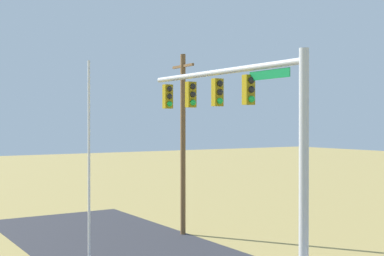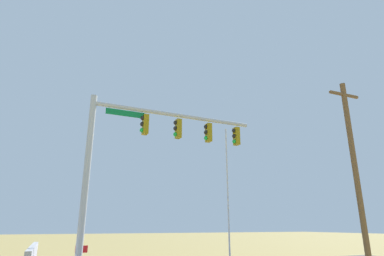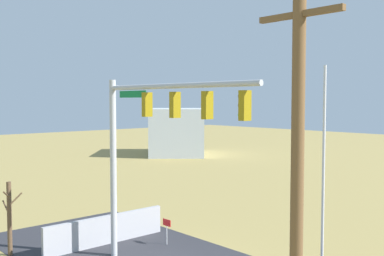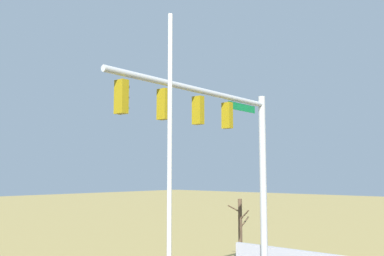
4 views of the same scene
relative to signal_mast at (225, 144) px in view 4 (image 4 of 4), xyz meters
The scene contains 3 objects.
signal_mast is the anchor object (origin of this frame).
flagpole 6.85m from the signal_mast, 152.92° to the right, with size 0.10×0.10×8.04m, color silver.
bare_tree 7.72m from the signal_mast, 31.20° to the left, with size 1.27×1.02×3.28m.
Camera 4 is at (-11.96, -9.01, 4.53)m, focal length 39.99 mm.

